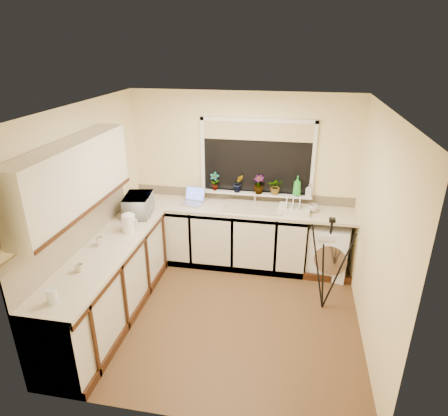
{
  "coord_description": "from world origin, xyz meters",
  "views": [
    {
      "loc": [
        0.72,
        -3.84,
        3.05
      ],
      "look_at": [
        -0.1,
        0.55,
        1.15
      ],
      "focal_mm": 31.51,
      "sensor_mm": 36.0,
      "label": 1
    }
  ],
  "objects_px": {
    "tripod": "(327,265)",
    "soap_bottle_clear": "(309,190)",
    "kettle": "(129,223)",
    "glass_jug": "(52,296)",
    "microwave": "(138,205)",
    "plant_a": "(215,181)",
    "soap_bottle_green": "(297,186)",
    "dish_rack": "(294,209)",
    "plant_d": "(276,186)",
    "cup_back": "(313,208)",
    "plant_b": "(238,183)",
    "laptop": "(193,199)",
    "washing_machine": "(329,249)",
    "steel_jar": "(99,241)",
    "cup_left": "(79,268)",
    "plant_c": "(259,184)"
  },
  "relations": [
    {
      "from": "glass_jug",
      "to": "soap_bottle_green",
      "type": "xyz_separation_m",
      "value": [
        2.09,
        2.68,
        0.22
      ]
    },
    {
      "from": "washing_machine",
      "to": "steel_jar",
      "type": "bearing_deg",
      "value": -141.17
    },
    {
      "from": "steel_jar",
      "to": "cup_left",
      "type": "relative_size",
      "value": 1.19
    },
    {
      "from": "microwave",
      "to": "glass_jug",
      "type": "bearing_deg",
      "value": 169.75
    },
    {
      "from": "soap_bottle_green",
      "to": "cup_left",
      "type": "distance_m",
      "value": 3.04
    },
    {
      "from": "cup_left",
      "to": "plant_a",
      "type": "bearing_deg",
      "value": 66.39
    },
    {
      "from": "soap_bottle_green",
      "to": "cup_left",
      "type": "bearing_deg",
      "value": -134.48
    },
    {
      "from": "kettle",
      "to": "glass_jug",
      "type": "bearing_deg",
      "value": -93.77
    },
    {
      "from": "microwave",
      "to": "plant_a",
      "type": "relative_size",
      "value": 1.82
    },
    {
      "from": "plant_b",
      "to": "plant_d",
      "type": "bearing_deg",
      "value": 1.57
    },
    {
      "from": "dish_rack",
      "to": "plant_b",
      "type": "bearing_deg",
      "value": 169.74
    },
    {
      "from": "plant_c",
      "to": "dish_rack",
      "type": "bearing_deg",
      "value": -22.88
    },
    {
      "from": "washing_machine",
      "to": "microwave",
      "type": "distance_m",
      "value": 2.7
    },
    {
      "from": "plant_a",
      "to": "soap_bottle_clear",
      "type": "distance_m",
      "value": 1.35
    },
    {
      "from": "plant_b",
      "to": "plant_a",
      "type": "bearing_deg",
      "value": 178.17
    },
    {
      "from": "cup_back",
      "to": "soap_bottle_clear",
      "type": "bearing_deg",
      "value": 106.9
    },
    {
      "from": "kettle",
      "to": "soap_bottle_green",
      "type": "xyz_separation_m",
      "value": [
        1.99,
        1.21,
        0.19
      ]
    },
    {
      "from": "tripod",
      "to": "cup_back",
      "type": "xyz_separation_m",
      "value": [
        -0.17,
        0.89,
        0.35
      ]
    },
    {
      "from": "kettle",
      "to": "plant_b",
      "type": "height_order",
      "value": "plant_b"
    },
    {
      "from": "washing_machine",
      "to": "soap_bottle_green",
      "type": "distance_m",
      "value": 0.99
    },
    {
      "from": "washing_machine",
      "to": "cup_left",
      "type": "distance_m",
      "value": 3.31
    },
    {
      "from": "steel_jar",
      "to": "plant_c",
      "type": "xyz_separation_m",
      "value": [
        1.64,
        1.61,
        0.23
      ]
    },
    {
      "from": "dish_rack",
      "to": "plant_d",
      "type": "bearing_deg",
      "value": 144.78
    },
    {
      "from": "steel_jar",
      "to": "cup_left",
      "type": "xyz_separation_m",
      "value": [
        0.05,
        -0.55,
        -0.01
      ]
    },
    {
      "from": "laptop",
      "to": "soap_bottle_clear",
      "type": "xyz_separation_m",
      "value": [
        1.63,
        0.19,
        0.18
      ]
    },
    {
      "from": "dish_rack",
      "to": "soap_bottle_green",
      "type": "distance_m",
      "value": 0.34
    },
    {
      "from": "dish_rack",
      "to": "glass_jug",
      "type": "height_order",
      "value": "glass_jug"
    },
    {
      "from": "glass_jug",
      "to": "steel_jar",
      "type": "relative_size",
      "value": 1.33
    },
    {
      "from": "cup_left",
      "to": "washing_machine",
      "type": "bearing_deg",
      "value": 36.23
    },
    {
      "from": "laptop",
      "to": "plant_b",
      "type": "bearing_deg",
      "value": 22.98
    },
    {
      "from": "plant_c",
      "to": "plant_d",
      "type": "xyz_separation_m",
      "value": [
        0.24,
        0.01,
        -0.02
      ]
    },
    {
      "from": "microwave",
      "to": "soap_bottle_green",
      "type": "distance_m",
      "value": 2.19
    },
    {
      "from": "plant_c",
      "to": "cup_left",
      "type": "relative_size",
      "value": 3.0
    },
    {
      "from": "soap_bottle_green",
      "to": "cup_back",
      "type": "xyz_separation_m",
      "value": [
        0.23,
        -0.18,
        -0.24
      ]
    },
    {
      "from": "glass_jug",
      "to": "cup_left",
      "type": "height_order",
      "value": "glass_jug"
    },
    {
      "from": "steel_jar",
      "to": "soap_bottle_clear",
      "type": "relative_size",
      "value": 0.58
    },
    {
      "from": "tripod",
      "to": "plant_c",
      "type": "xyz_separation_m",
      "value": [
        -0.94,
        1.07,
        0.58
      ]
    },
    {
      "from": "plant_c",
      "to": "soap_bottle_green",
      "type": "height_order",
      "value": "soap_bottle_green"
    },
    {
      "from": "kettle",
      "to": "plant_b",
      "type": "distance_m",
      "value": 1.69
    },
    {
      "from": "glass_jug",
      "to": "plant_b",
      "type": "relative_size",
      "value": 0.54
    },
    {
      "from": "laptop",
      "to": "plant_a",
      "type": "bearing_deg",
      "value": 40.05
    },
    {
      "from": "laptop",
      "to": "dish_rack",
      "type": "height_order",
      "value": "laptop"
    },
    {
      "from": "kettle",
      "to": "soap_bottle_clear",
      "type": "bearing_deg",
      "value": 29.71
    },
    {
      "from": "tripod",
      "to": "soap_bottle_clear",
      "type": "xyz_separation_m",
      "value": [
        -0.23,
        1.1,
        0.53
      ]
    },
    {
      "from": "tripod",
      "to": "plant_a",
      "type": "xyz_separation_m",
      "value": [
        -1.58,
        1.08,
        0.58
      ]
    },
    {
      "from": "plant_b",
      "to": "plant_c",
      "type": "relative_size",
      "value": 0.98
    },
    {
      "from": "laptop",
      "to": "kettle",
      "type": "height_order",
      "value": "laptop"
    },
    {
      "from": "plant_d",
      "to": "washing_machine",
      "type": "bearing_deg",
      "value": -17.24
    },
    {
      "from": "soap_bottle_clear",
      "to": "cup_back",
      "type": "xyz_separation_m",
      "value": [
        0.06,
        -0.2,
        -0.19
      ]
    },
    {
      "from": "microwave",
      "to": "kettle",
      "type": "bearing_deg",
      "value": 179.0
    }
  ]
}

